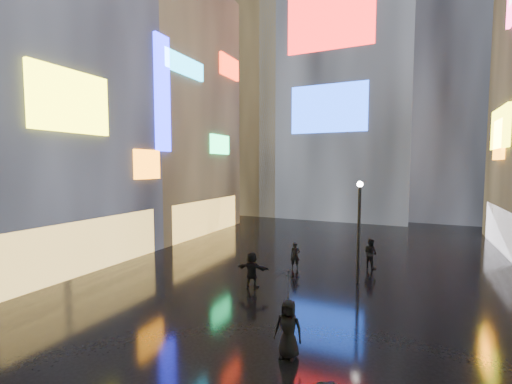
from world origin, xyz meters
The scene contains 12 objects.
ground centered at (0.00, 20.00, 0.00)m, with size 140.00×140.00×0.00m, color black.
building_left_mid centered at (-15.98, 14.01, 11.97)m, with size 10.28×12.70×24.00m.
building_left_far centered at (-15.98, 26.00, 10.98)m, with size 10.28×12.00×22.00m.
tower_main centered at (-3.00, 43.97, 21.01)m, with size 16.00×14.20×42.00m.
tower_flank_right centered at (9.00, 46.00, 17.00)m, with size 12.00×12.00×34.00m, color black.
tower_flank_left centered at (-14.00, 42.00, 13.00)m, with size 10.00×10.00×26.00m, color black.
lamp_far centered at (2.86, 18.24, 2.94)m, with size 0.30×0.30×5.20m.
pedestrian_4 centered at (1.86, 10.34, 0.91)m, with size 0.89×0.58×1.83m, color black.
pedestrian_5 centered at (-1.78, 15.41, 0.88)m, with size 1.63×0.52×1.76m, color black.
pedestrian_6 centered at (-0.81, 19.26, 0.76)m, with size 0.56×0.37×1.53m, color black.
pedestrian_7 centered at (3.13, 21.34, 0.84)m, with size 0.82×0.64×1.69m, color black.
umbrella_2 centered at (1.86, 10.34, 2.31)m, with size 1.05×1.07×0.96m, color black.
Camera 1 is at (5.20, 0.60, 5.95)m, focal length 24.00 mm.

